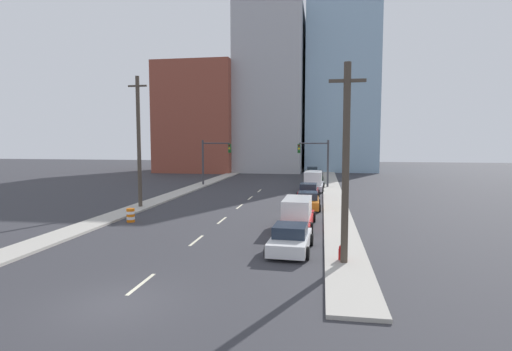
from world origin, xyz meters
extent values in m
plane|color=#333338|center=(0.00, 0.00, 0.00)|extent=(200.00, 200.00, 0.00)
cube|color=#ADA89E|center=(-8.14, 44.39, 0.08)|extent=(2.02, 88.79, 0.15)
cube|color=#ADA89E|center=(8.14, 44.39, 0.08)|extent=(2.02, 88.79, 0.15)
cube|color=beige|center=(0.00, 2.00, 0.00)|extent=(0.16, 2.40, 0.01)
cube|color=beige|center=(0.00, 8.98, 0.00)|extent=(0.16, 2.40, 0.01)
cube|color=beige|center=(0.00, 14.80, 0.00)|extent=(0.16, 2.40, 0.01)
cube|color=beige|center=(0.00, 20.89, 0.00)|extent=(0.16, 2.40, 0.01)
cube|color=beige|center=(0.00, 26.14, 0.00)|extent=(0.16, 2.40, 0.01)
cube|color=beige|center=(0.00, 31.95, 0.00)|extent=(0.16, 2.40, 0.01)
cube|color=brown|center=(-15.64, 61.55, 9.79)|extent=(14.00, 16.00, 19.59)
cube|color=#A8A8AD|center=(-2.70, 65.55, 14.95)|extent=(12.00, 20.00, 29.89)
cube|color=#8CADC6|center=(10.34, 69.55, 16.87)|extent=(13.00, 20.00, 33.73)
cylinder|color=#38383D|center=(-7.87, 36.14, 2.87)|extent=(0.24, 0.24, 5.74)
cylinder|color=#38383D|center=(-6.14, 36.14, 5.34)|extent=(3.47, 0.16, 0.16)
cube|color=#194C1E|center=(-4.40, 36.14, 4.71)|extent=(0.34, 0.32, 1.10)
cylinder|color=#4C0C0C|center=(-4.40, 35.97, 5.05)|extent=(0.22, 0.04, 0.22)
cylinder|color=yellow|center=(-4.40, 35.97, 4.71)|extent=(0.22, 0.04, 0.22)
cylinder|color=#0C3F14|center=(-4.40, 35.97, 4.37)|extent=(0.22, 0.04, 0.22)
cylinder|color=#38383D|center=(7.65, 36.14, 2.87)|extent=(0.24, 0.24, 5.74)
cylinder|color=#38383D|center=(5.91, 36.14, 5.34)|extent=(3.47, 0.16, 0.16)
cube|color=#194C1E|center=(4.18, 36.14, 4.71)|extent=(0.34, 0.32, 1.10)
cylinder|color=#4C0C0C|center=(4.18, 35.97, 5.05)|extent=(0.22, 0.04, 0.22)
cylinder|color=yellow|center=(4.18, 35.97, 4.71)|extent=(0.22, 0.04, 0.22)
cylinder|color=#0C3F14|center=(4.18, 35.97, 4.37)|extent=(0.22, 0.04, 0.22)
cylinder|color=#473D33|center=(7.98, 5.70, 4.51)|extent=(0.32, 0.32, 9.01)
cube|color=#473D33|center=(7.98, 5.70, 8.21)|extent=(1.60, 0.14, 0.14)
cylinder|color=#473D33|center=(-8.03, 18.74, 5.45)|extent=(0.32, 0.32, 10.90)
cube|color=#473D33|center=(-8.03, 18.74, 10.10)|extent=(1.60, 0.14, 0.14)
cylinder|color=orange|center=(-6.11, 13.23, 0.10)|extent=(0.56, 0.56, 0.19)
cylinder|color=white|center=(-6.11, 13.23, 0.29)|extent=(0.56, 0.56, 0.19)
cylinder|color=orange|center=(-6.11, 13.23, 0.47)|extent=(0.56, 0.56, 0.19)
cylinder|color=white|center=(-6.11, 13.23, 0.67)|extent=(0.56, 0.56, 0.19)
cylinder|color=orange|center=(-6.11, 13.23, 0.85)|extent=(0.56, 0.56, 0.19)
cylinder|color=red|center=(7.88, 6.06, 0.33)|extent=(0.26, 0.26, 0.65)
sphere|color=red|center=(7.88, 6.06, 0.72)|extent=(0.23, 0.23, 0.23)
cube|color=silver|center=(5.41, 7.67, 0.48)|extent=(2.05, 4.32, 0.62)
cube|color=#1E2838|center=(5.41, 7.67, 1.08)|extent=(1.72, 1.98, 0.57)
cylinder|color=black|center=(4.50, 9.03, 0.31)|extent=(0.25, 0.64, 0.63)
cylinder|color=black|center=(6.43, 8.94, 0.31)|extent=(0.25, 0.64, 0.63)
cylinder|color=black|center=(4.38, 6.40, 0.31)|extent=(0.25, 0.64, 0.63)
cylinder|color=black|center=(6.31, 6.31, 0.31)|extent=(0.25, 0.64, 0.63)
cube|color=red|center=(5.42, 13.50, 0.44)|extent=(2.06, 5.85, 0.48)
cube|color=silver|center=(5.41, 13.21, 1.30)|extent=(1.77, 3.64, 1.26)
cylinder|color=black|center=(4.47, 15.32, 0.35)|extent=(0.24, 0.71, 0.71)
cylinder|color=black|center=(6.45, 15.27, 0.35)|extent=(0.24, 0.71, 0.71)
cylinder|color=black|center=(4.38, 11.72, 0.35)|extent=(0.24, 0.71, 0.71)
cylinder|color=black|center=(6.36, 11.67, 0.35)|extent=(0.24, 0.71, 0.71)
cube|color=orange|center=(5.83, 20.69, 0.49)|extent=(1.90, 4.39, 0.65)
cube|color=#1E2838|center=(5.83, 20.69, 1.12)|extent=(1.63, 1.99, 0.59)
cylinder|color=black|center=(4.87, 22.02, 0.31)|extent=(0.23, 0.62, 0.61)
cylinder|color=black|center=(6.73, 22.06, 0.31)|extent=(0.23, 0.62, 0.61)
cylinder|color=black|center=(4.93, 19.32, 0.31)|extent=(0.23, 0.62, 0.61)
cylinder|color=black|center=(6.79, 19.37, 0.31)|extent=(0.23, 0.62, 0.61)
cube|color=maroon|center=(5.67, 26.87, 0.52)|extent=(1.93, 4.55, 0.65)
cube|color=#1E2838|center=(5.67, 26.87, 1.16)|extent=(1.65, 2.07, 0.62)
cylinder|color=black|center=(4.77, 28.29, 0.36)|extent=(0.24, 0.72, 0.72)
cylinder|color=black|center=(6.65, 28.24, 0.36)|extent=(0.24, 0.72, 0.72)
cylinder|color=black|center=(4.70, 25.50, 0.36)|extent=(0.24, 0.72, 0.72)
cylinder|color=black|center=(6.58, 25.45, 0.36)|extent=(0.24, 0.72, 0.72)
cube|color=#B2B2BC|center=(6.01, 33.35, 0.48)|extent=(2.30, 6.39, 0.57)
cube|color=silver|center=(6.00, 33.03, 1.48)|extent=(1.98, 3.98, 1.42)
cylinder|color=black|center=(4.96, 35.34, 0.36)|extent=(0.24, 0.72, 0.72)
cylinder|color=black|center=(7.16, 35.28, 0.36)|extent=(0.24, 0.72, 0.72)
cylinder|color=black|center=(4.86, 31.41, 0.36)|extent=(0.24, 0.72, 0.72)
cylinder|color=black|center=(7.06, 31.35, 0.36)|extent=(0.24, 0.72, 0.72)
cube|color=#196B75|center=(5.75, 39.99, 0.50)|extent=(1.96, 4.61, 0.62)
cube|color=#1E2838|center=(5.75, 39.99, 1.11)|extent=(1.63, 2.11, 0.59)
cylinder|color=black|center=(4.91, 41.44, 0.35)|extent=(0.25, 0.70, 0.69)
cylinder|color=black|center=(6.72, 41.35, 0.35)|extent=(0.25, 0.70, 0.69)
cylinder|color=black|center=(4.78, 38.63, 0.35)|extent=(0.25, 0.70, 0.69)
cylinder|color=black|center=(6.59, 38.54, 0.35)|extent=(0.25, 0.70, 0.69)
cube|color=#1E6033|center=(6.04, 45.15, 0.52)|extent=(2.01, 4.58, 0.67)
cube|color=#1E2838|center=(6.04, 45.15, 1.17)|extent=(1.72, 2.08, 0.62)
cylinder|color=black|center=(5.02, 46.53, 0.35)|extent=(0.24, 0.70, 0.69)
cylinder|color=black|center=(6.98, 46.58, 0.35)|extent=(0.24, 0.70, 0.69)
cylinder|color=black|center=(5.10, 43.71, 0.35)|extent=(0.24, 0.70, 0.69)
cylinder|color=black|center=(7.05, 43.77, 0.35)|extent=(0.24, 0.70, 0.69)
cube|color=gold|center=(5.41, 51.88, 0.51)|extent=(1.99, 4.79, 0.69)
cube|color=#1E2838|center=(5.41, 51.88, 1.17)|extent=(1.67, 2.19, 0.62)
cylinder|color=black|center=(4.42, 53.31, 0.31)|extent=(0.24, 0.62, 0.61)
cylinder|color=black|center=(6.29, 53.38, 0.31)|extent=(0.24, 0.62, 0.61)
cylinder|color=black|center=(4.53, 50.38, 0.31)|extent=(0.24, 0.62, 0.61)
cylinder|color=black|center=(6.41, 50.46, 0.31)|extent=(0.24, 0.62, 0.61)
camera|label=1|loc=(6.94, -12.30, 5.59)|focal=28.00mm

